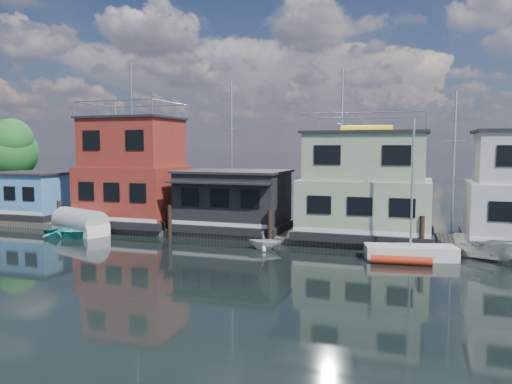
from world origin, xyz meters
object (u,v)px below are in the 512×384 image
(dinghy_white, at_px, (264,240))
(red_kayak, at_px, (401,260))
(houseboat_blue, at_px, (32,195))
(houseboat_red, at_px, (133,174))
(houseboat_dark, at_px, (234,200))
(dinghy_teal, at_px, (71,231))
(motorboat, at_px, (485,248))
(day_sailer, at_px, (410,251))
(tarp_runabout, at_px, (80,224))
(houseboat_green, at_px, (365,187))

(dinghy_white, bearing_deg, red_kayak, -108.17)
(houseboat_blue, relative_size, houseboat_red, 0.54)
(houseboat_red, xyz_separation_m, houseboat_dark, (8.00, -0.02, -1.69))
(houseboat_red, height_order, dinghy_white, houseboat_red)
(houseboat_dark, xyz_separation_m, dinghy_teal, (-10.05, -4.57, -2.03))
(houseboat_dark, distance_m, dinghy_teal, 11.22)
(motorboat, xyz_separation_m, dinghy_white, (-12.11, -0.95, -0.18))
(motorboat, relative_size, day_sailer, 0.48)
(tarp_runabout, bearing_deg, day_sailer, 18.45)
(dinghy_white, bearing_deg, motorboat, -93.13)
(red_kayak, distance_m, day_sailer, 1.54)
(day_sailer, bearing_deg, dinghy_teal, 167.25)
(tarp_runabout, relative_size, dinghy_white, 2.47)
(houseboat_green, distance_m, red_kayak, 7.12)
(tarp_runabout, relative_size, dinghy_teal, 1.33)
(houseboat_red, distance_m, day_sailer, 20.72)
(houseboat_dark, distance_m, day_sailer, 12.83)
(houseboat_red, xyz_separation_m, day_sailer, (19.94, -4.29, -3.67))
(houseboat_green, distance_m, dinghy_white, 7.51)
(houseboat_green, bearing_deg, dinghy_white, -141.45)
(red_kayak, distance_m, dinghy_white, 8.05)
(dinghy_white, bearing_deg, houseboat_dark, 32.70)
(red_kayak, xyz_separation_m, dinghy_white, (-7.90, 1.48, 0.30))
(houseboat_dark, height_order, red_kayak, houseboat_dark)
(houseboat_blue, distance_m, tarp_runabout, 8.16)
(houseboat_blue, height_order, tarp_runabout, houseboat_blue)
(houseboat_blue, height_order, dinghy_teal, houseboat_blue)
(motorboat, bearing_deg, houseboat_green, 97.95)
(houseboat_blue, bearing_deg, tarp_runabout, -24.97)
(motorboat, height_order, red_kayak, motorboat)
(houseboat_dark, bearing_deg, houseboat_blue, 179.94)
(houseboat_green, relative_size, motorboat, 2.29)
(houseboat_dark, distance_m, tarp_runabout, 10.91)
(houseboat_green, xyz_separation_m, dinghy_white, (-5.38, -4.29, -3.02))
(houseboat_green, height_order, motorboat, houseboat_green)
(red_kayak, distance_m, tarp_runabout, 21.89)
(houseboat_blue, relative_size, tarp_runabout, 1.29)
(day_sailer, bearing_deg, houseboat_green, 110.85)
(houseboat_red, bearing_deg, houseboat_dark, -0.14)
(red_kayak, bearing_deg, houseboat_dark, 147.76)
(houseboat_dark, relative_size, dinghy_white, 3.69)
(houseboat_red, height_order, red_kayak, houseboat_red)
(tarp_runabout, xyz_separation_m, day_sailer, (22.17, -0.91, -0.26))
(red_kayak, bearing_deg, dinghy_white, 163.68)
(dinghy_teal, height_order, dinghy_white, dinghy_white)
(houseboat_blue, height_order, houseboat_dark, houseboat_dark)
(houseboat_blue, bearing_deg, dinghy_white, -11.48)
(houseboat_red, bearing_deg, houseboat_blue, -180.00)
(dinghy_teal, xyz_separation_m, dinghy_white, (13.67, 0.30, 0.14))
(dinghy_white, relative_size, day_sailer, 0.27)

